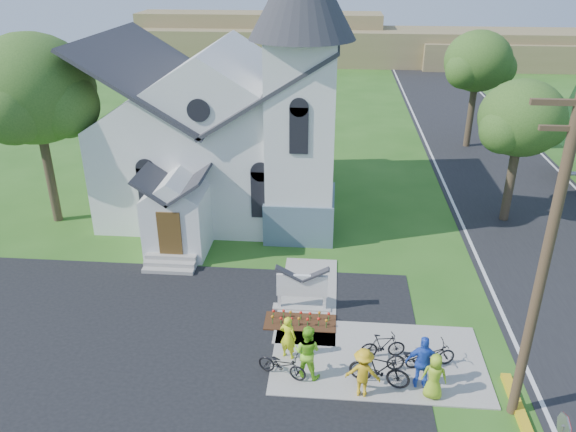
# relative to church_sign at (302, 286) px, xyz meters

# --- Properties ---
(ground) EXTENTS (120.00, 120.00, 0.00)m
(ground) POSITION_rel_church_sign_xyz_m (1.20, -3.20, -1.03)
(ground) COLOR #2C5C1A
(ground) RESTS_ON ground
(parking_lot) EXTENTS (20.00, 16.00, 0.02)m
(parking_lot) POSITION_rel_church_sign_xyz_m (-5.80, -5.20, -1.02)
(parking_lot) COLOR black
(parking_lot) RESTS_ON ground
(road) EXTENTS (8.00, 90.00, 0.02)m
(road) POSITION_rel_church_sign_xyz_m (11.20, 11.80, -1.02)
(road) COLOR black
(road) RESTS_ON ground
(sidewalk) EXTENTS (7.00, 4.00, 0.05)m
(sidewalk) POSITION_rel_church_sign_xyz_m (2.70, -2.70, -1.00)
(sidewalk) COLOR #9D978E
(sidewalk) RESTS_ON ground
(church) EXTENTS (12.35, 12.00, 13.00)m
(church) POSITION_rel_church_sign_xyz_m (-4.28, 9.28, 4.22)
(church) COLOR white
(church) RESTS_ON ground
(church_sign) EXTENTS (2.20, 0.40, 1.70)m
(church_sign) POSITION_rel_church_sign_xyz_m (0.00, 0.00, 0.00)
(church_sign) COLOR #9D978E
(church_sign) RESTS_ON ground
(flower_bed) EXTENTS (2.60, 1.10, 0.07)m
(flower_bed) POSITION_rel_church_sign_xyz_m (0.00, -0.90, -0.99)
(flower_bed) COLOR #381D0F
(flower_bed) RESTS_ON ground
(utility_pole) EXTENTS (3.45, 0.28, 10.00)m
(utility_pole) POSITION_rel_church_sign_xyz_m (6.56, -4.70, 4.38)
(utility_pole) COLOR #4B3825
(utility_pole) RESTS_ON ground
(tree_lot_corner) EXTENTS (5.60, 5.60, 9.15)m
(tree_lot_corner) POSITION_rel_church_sign_xyz_m (-12.80, 6.80, 5.58)
(tree_lot_corner) COLOR #36281D
(tree_lot_corner) RESTS_ON ground
(tree_road_near) EXTENTS (4.00, 4.00, 7.05)m
(tree_road_near) POSITION_rel_church_sign_xyz_m (9.70, 8.80, 4.18)
(tree_road_near) COLOR #36281D
(tree_road_near) RESTS_ON ground
(tree_road_mid) EXTENTS (4.40, 4.40, 7.80)m
(tree_road_mid) POSITION_rel_church_sign_xyz_m (10.20, 20.80, 4.75)
(tree_road_mid) COLOR #36281D
(tree_road_mid) RESTS_ON ground
(distant_hills) EXTENTS (61.00, 10.00, 5.60)m
(distant_hills) POSITION_rel_church_sign_xyz_m (4.56, 53.13, 1.15)
(distant_hills) COLOR olive
(distant_hills) RESTS_ON ground
(cyclist_0) EXTENTS (0.68, 0.56, 1.58)m
(cyclist_0) POSITION_rel_church_sign_xyz_m (-0.28, -2.85, -0.19)
(cyclist_0) COLOR #E7F81D
(cyclist_0) RESTS_ON sidewalk
(bike_0) EXTENTS (1.74, 1.08, 0.86)m
(bike_0) POSITION_rel_church_sign_xyz_m (-0.39, -3.78, -0.54)
(bike_0) COLOR black
(bike_0) RESTS_ON sidewalk
(cyclist_1) EXTENTS (1.07, 0.94, 1.84)m
(cyclist_1) POSITION_rel_church_sign_xyz_m (0.39, -3.68, -0.06)
(cyclist_1) COLOR #8DE62B
(cyclist_1) RESTS_ON sidewalk
(bike_1) EXTENTS (1.98, 1.00, 1.15)m
(bike_1) POSITION_rel_church_sign_xyz_m (2.64, -3.93, -0.40)
(bike_1) COLOR black
(bike_1) RESTS_ON sidewalk
(cyclist_2) EXTENTS (1.09, 0.49, 1.83)m
(cyclist_2) POSITION_rel_church_sign_xyz_m (3.94, -3.89, -0.06)
(cyclist_2) COLOR blue
(cyclist_2) RESTS_ON sidewalk
(bike_2) EXTENTS (1.82, 0.90, 0.91)m
(bike_2) POSITION_rel_church_sign_xyz_m (3.78, -3.10, -0.52)
(bike_2) COLOR black
(bike_2) RESTS_ON sidewalk
(cyclist_3) EXTENTS (1.13, 0.74, 1.65)m
(cyclist_3) POSITION_rel_church_sign_xyz_m (2.11, -4.40, -0.15)
(cyclist_3) COLOR gold
(cyclist_3) RESTS_ON sidewalk
(bike_3) EXTENTS (1.55, 0.67, 0.90)m
(bike_3) POSITION_rel_church_sign_xyz_m (2.85, -2.58, -0.53)
(bike_3) COLOR black
(bike_3) RESTS_ON sidewalk
(cyclist_4) EXTENTS (0.82, 0.61, 1.53)m
(cyclist_4) POSITION_rel_church_sign_xyz_m (4.24, -4.31, -0.21)
(cyclist_4) COLOR #9EC925
(cyclist_4) RESTS_ON sidewalk
(bike_4) EXTENTS (1.78, 1.02, 0.89)m
(bike_4) POSITION_rel_church_sign_xyz_m (4.34, -2.92, -0.53)
(bike_4) COLOR black
(bike_4) RESTS_ON sidewalk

